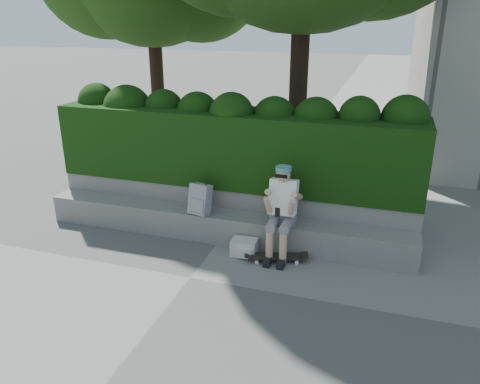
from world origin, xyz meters
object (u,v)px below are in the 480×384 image
(person, at_px, (282,208))
(backpack_ground, at_px, (244,247))
(skateboard, at_px, (276,257))
(backpack_plaid, at_px, (200,199))

(person, relative_size, backpack_ground, 3.65)
(skateboard, distance_m, backpack_ground, 0.52)
(person, relative_size, backpack_plaid, 2.85)
(skateboard, height_order, backpack_plaid, backpack_plaid)
(skateboard, distance_m, backpack_plaid, 1.50)
(person, xyz_separation_m, skateboard, (-0.01, -0.25, -0.68))
(person, height_order, skateboard, person)
(backpack_plaid, height_order, backpack_ground, backpack_plaid)
(backpack_plaid, distance_m, backpack_ground, 1.03)
(person, distance_m, backpack_ground, 0.84)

